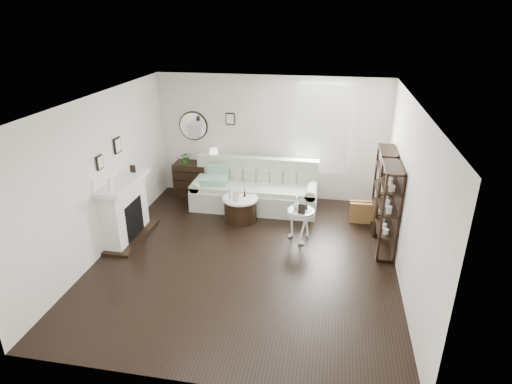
% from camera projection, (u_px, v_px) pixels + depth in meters
% --- Properties ---
extents(room, '(5.50, 5.50, 5.50)m').
position_uv_depth(room, '(305.00, 129.00, 9.07)').
color(room, black).
rests_on(room, ground).
extents(fireplace, '(0.50, 1.40, 1.84)m').
position_uv_depth(fireplace, '(126.00, 211.00, 7.82)').
color(fireplace, white).
rests_on(fireplace, ground).
extents(shelf_unit_far, '(0.30, 0.80, 1.60)m').
position_uv_depth(shelf_unit_far, '(383.00, 190.00, 8.08)').
color(shelf_unit_far, black).
rests_on(shelf_unit_far, ground).
extents(shelf_unit_near, '(0.30, 0.80, 1.60)m').
position_uv_depth(shelf_unit_near, '(388.00, 210.00, 7.26)').
color(shelf_unit_near, black).
rests_on(shelf_unit_near, ground).
extents(sofa, '(2.64, 0.91, 1.02)m').
position_uv_depth(sofa, '(255.00, 192.00, 9.16)').
color(sofa, '#A8AF9C').
rests_on(sofa, ground).
extents(quilt, '(0.61, 0.53, 0.14)m').
position_uv_depth(quilt, '(214.00, 180.00, 9.08)').
color(quilt, '#238365').
rests_on(quilt, sofa).
extents(suitcase, '(0.64, 0.23, 0.42)m').
position_uv_depth(suitcase, '(366.00, 212.00, 8.54)').
color(suitcase, brown).
rests_on(suitcase, ground).
extents(dresser, '(1.15, 0.49, 0.77)m').
position_uv_depth(dresser, '(200.00, 179.00, 9.72)').
color(dresser, black).
rests_on(dresser, ground).
extents(table_lamp, '(0.25, 0.25, 0.37)m').
position_uv_depth(table_lamp, '(214.00, 156.00, 9.44)').
color(table_lamp, '#ECE3C6').
rests_on(table_lamp, dresser).
extents(potted_plant, '(0.29, 0.27, 0.28)m').
position_uv_depth(potted_plant, '(186.00, 158.00, 9.51)').
color(potted_plant, '#235A19').
rests_on(potted_plant, dresser).
extents(drum_table, '(0.71, 0.71, 0.49)m').
position_uv_depth(drum_table, '(240.00, 209.00, 8.59)').
color(drum_table, black).
rests_on(drum_table, ground).
extents(pedestal_table, '(0.50, 0.50, 0.60)m').
position_uv_depth(pedestal_table, '(301.00, 213.00, 7.74)').
color(pedestal_table, silver).
rests_on(pedestal_table, ground).
extents(eiffel_drum, '(0.14, 0.14, 0.20)m').
position_uv_depth(eiffel_drum, '(245.00, 192.00, 8.49)').
color(eiffel_drum, black).
rests_on(eiffel_drum, drum_table).
extents(bottle_drum, '(0.07, 0.07, 0.32)m').
position_uv_depth(bottle_drum, '(230.00, 191.00, 8.39)').
color(bottle_drum, silver).
rests_on(bottle_drum, drum_table).
extents(card_frame_drum, '(0.15, 0.09, 0.19)m').
position_uv_depth(card_frame_drum, '(236.00, 197.00, 8.31)').
color(card_frame_drum, white).
rests_on(card_frame_drum, drum_table).
extents(eiffel_ped, '(0.11, 0.11, 0.18)m').
position_uv_depth(eiffel_ped, '(307.00, 205.00, 7.70)').
color(eiffel_ped, black).
rests_on(eiffel_ped, pedestal_table).
extents(flask_ped, '(0.14, 0.14, 0.25)m').
position_uv_depth(flask_ped, '(297.00, 203.00, 7.71)').
color(flask_ped, silver).
rests_on(flask_ped, pedestal_table).
extents(card_frame_ped, '(0.14, 0.08, 0.17)m').
position_uv_depth(card_frame_ped, '(302.00, 209.00, 7.57)').
color(card_frame_ped, black).
rests_on(card_frame_ped, pedestal_table).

